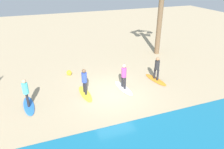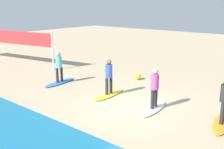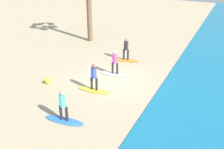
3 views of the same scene
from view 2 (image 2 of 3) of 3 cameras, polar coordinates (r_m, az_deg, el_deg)
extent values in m
plane|color=tan|center=(11.26, 4.40, -6.84)|extent=(60.00, 60.00, 0.00)
ellipsoid|color=orange|center=(10.39, 22.49, -9.67)|extent=(0.89, 2.16, 0.09)
cylinder|color=#232328|center=(10.07, 22.61, -7.77)|extent=(0.14, 0.14, 0.78)
cylinder|color=#232328|center=(10.37, 22.86, -7.14)|extent=(0.14, 0.14, 0.78)
ellipsoid|color=white|center=(11.03, 8.95, -7.21)|extent=(0.78, 2.15, 0.09)
cylinder|color=#232328|center=(10.73, 8.69, -5.34)|extent=(0.14, 0.14, 0.78)
cylinder|color=#232328|center=(11.01, 9.39, -4.84)|extent=(0.14, 0.14, 0.78)
cylinder|color=#B74293|center=(10.65, 9.20, -1.55)|extent=(0.32, 0.32, 0.62)
sphere|color=tan|center=(10.54, 9.29, 0.69)|extent=(0.24, 0.24, 0.24)
ellipsoid|color=yellow|center=(12.50, -0.66, -4.31)|extent=(0.69, 2.13, 0.09)
cylinder|color=#232328|center=(12.24, -1.11, -2.58)|extent=(0.14, 0.14, 0.78)
cylinder|color=#232328|center=(12.49, -0.23, -2.22)|extent=(0.14, 0.14, 0.78)
cylinder|color=#334CAD|center=(12.17, -0.68, 0.74)|extent=(0.32, 0.32, 0.62)
sphere|color=brown|center=(12.07, -0.68, 2.72)|extent=(0.24, 0.24, 0.24)
ellipsoid|color=blue|center=(14.64, -11.14, -1.68)|extent=(0.75, 2.14, 0.09)
cylinder|color=#232328|center=(14.42, -11.68, -0.17)|extent=(0.14, 0.14, 0.78)
cylinder|color=#232328|center=(14.63, -10.79, 0.10)|extent=(0.14, 0.14, 0.78)
cylinder|color=#4CC6D1|center=(14.36, -11.37, 2.66)|extent=(0.32, 0.32, 0.62)
sphere|color=tan|center=(14.28, -11.46, 4.35)|extent=(0.24, 0.24, 0.24)
cylinder|color=silver|center=(17.41, -12.64, 4.97)|extent=(0.10, 0.10, 2.50)
cube|color=red|center=(20.57, -22.27, 7.55)|extent=(8.87, 1.59, 0.90)
sphere|color=yellow|center=(15.08, 5.52, -0.39)|extent=(0.38, 0.38, 0.38)
camera|label=1|loc=(10.50, -67.61, 21.23)|focal=33.98mm
camera|label=3|loc=(20.11, -48.00, 20.76)|focal=43.02mm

